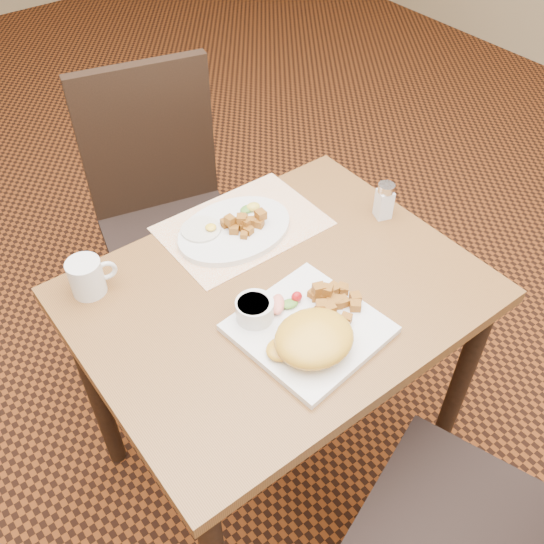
{
  "coord_description": "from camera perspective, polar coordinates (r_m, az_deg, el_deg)",
  "views": [
    {
      "loc": [
        -0.6,
        -0.76,
        1.75
      ],
      "look_at": [
        -0.02,
        -0.0,
        0.82
      ],
      "focal_mm": 40.0,
      "sensor_mm": 36.0,
      "label": 1
    }
  ],
  "objects": [
    {
      "name": "salt_shaker",
      "position": [
        1.58,
        10.53,
        6.67
      ],
      "size": [
        0.05,
        0.05,
        0.1
      ],
      "color": "white",
      "rests_on": "table"
    },
    {
      "name": "garnish_ov",
      "position": [
        1.57,
        -2.01,
        6.08
      ],
      "size": [
        0.06,
        0.04,
        0.02
      ],
      "color": "#387223",
      "rests_on": "plate_oval"
    },
    {
      "name": "table",
      "position": [
        1.47,
        0.57,
        -4.64
      ],
      "size": [
        0.9,
        0.7,
        0.75
      ],
      "color": "brown",
      "rests_on": "ground"
    },
    {
      "name": "ground",
      "position": [
        2.0,
        0.44,
        -16.75
      ],
      "size": [
        8.0,
        8.0,
        0.0
      ],
      "primitive_type": "plane",
      "color": "black",
      "rests_on": "ground"
    },
    {
      "name": "fried_egg",
      "position": [
        1.52,
        -6.58,
        4.05
      ],
      "size": [
        0.1,
        0.1,
        0.02
      ],
      "color": "white",
      "rests_on": "plate_oval"
    },
    {
      "name": "plate_oval",
      "position": [
        1.53,
        -3.54,
        3.97
      ],
      "size": [
        0.31,
        0.23,
        0.02
      ],
      "primitive_type": null,
      "rotation": [
        0.0,
        0.0,
        0.02
      ],
      "color": "silver",
      "rests_on": "placemat"
    },
    {
      "name": "home_fries_sq",
      "position": [
        1.33,
        5.69,
        -2.7
      ],
      "size": [
        0.13,
        0.13,
        0.04
      ],
      "color": "#A1611A",
      "rests_on": "plate_square"
    },
    {
      "name": "hollandaise_mound",
      "position": [
        1.24,
        3.91,
        -6.3
      ],
      "size": [
        0.18,
        0.15,
        0.06
      ],
      "color": "gold",
      "rests_on": "plate_square"
    },
    {
      "name": "chair_far",
      "position": [
        1.99,
        -10.04,
        6.16
      ],
      "size": [
        0.51,
        0.52,
        0.97
      ],
      "rotation": [
        0.0,
        0.0,
        2.9
      ],
      "color": "black",
      "rests_on": "ground"
    },
    {
      "name": "coffee_mug",
      "position": [
        1.42,
        -16.99,
        -0.44
      ],
      "size": [
        0.11,
        0.08,
        0.09
      ],
      "color": "silver",
      "rests_on": "table"
    },
    {
      "name": "ramekin",
      "position": [
        1.3,
        -1.65,
        -3.51
      ],
      "size": [
        0.08,
        0.08,
        0.05
      ],
      "color": "silver",
      "rests_on": "plate_square"
    },
    {
      "name": "placemat",
      "position": [
        1.56,
        -2.78,
        4.34
      ],
      "size": [
        0.4,
        0.28,
        0.0
      ],
      "primitive_type": "cube",
      "rotation": [
        0.0,
        0.0,
        -0.0
      ],
      "color": "white",
      "rests_on": "table"
    },
    {
      "name": "plate_square",
      "position": [
        1.31,
        3.49,
        -5.34
      ],
      "size": [
        0.31,
        0.31,
        0.02
      ],
      "primitive_type": "cube",
      "rotation": [
        0.0,
        0.0,
        0.12
      ],
      "color": "silver",
      "rests_on": "table"
    },
    {
      "name": "garnish_sq",
      "position": [
        1.33,
        1.2,
        -2.87
      ],
      "size": [
        0.09,
        0.06,
        0.03
      ],
      "color": "#387223",
      "rests_on": "plate_square"
    },
    {
      "name": "home_fries_ov",
      "position": [
        1.51,
        -2.69,
        4.66
      ],
      "size": [
        0.1,
        0.09,
        0.04
      ],
      "color": "#A1611A",
      "rests_on": "plate_oval"
    }
  ]
}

